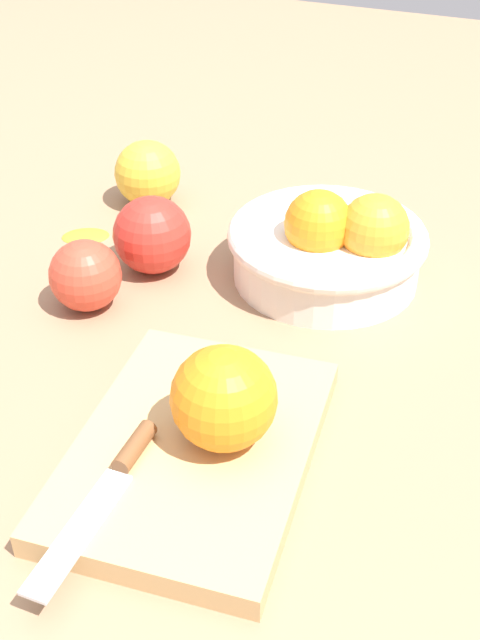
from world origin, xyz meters
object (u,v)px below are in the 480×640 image
Objects in this scene: orange_on_board at (224,398)px; knife at (112,481)px; apple_front_left at (152,235)px; apple_front_left_2 at (148,173)px; bowl at (330,245)px; cutting_board at (195,450)px; apple_front_left_3 at (85,276)px.

knife is at bearing -34.99° from orange_on_board.
apple_front_left is 0.15m from apple_front_left_2.
bowl is 0.27m from orange_on_board.
apple_front_left is at bearing 30.31° from apple_front_left_2.
apple_front_left_2 is (-0.07, -0.24, -0.00)m from bowl.
orange_on_board reaches higher than bowl.
knife is at bearing -27.07° from cutting_board.
bowl is at bearing 125.18° from apple_front_left_3.
cutting_board is 3.07× the size of orange_on_board.
bowl is 2.59× the size of apple_front_left_2.
apple_front_left is (-0.22, -0.18, -0.02)m from orange_on_board.
bowl is at bearing 172.60° from knife.
knife is 0.46m from apple_front_left_2.
apple_front_left_3 is (0.21, 0.05, -0.00)m from apple_front_left_2.
apple_front_left_2 reaches higher than knife.
apple_front_left is at bearing -145.56° from cutting_board.
orange_on_board is (-0.01, 0.02, 0.05)m from cutting_board.
cutting_board is at bearing -2.58° from bowl.
apple_front_left is at bearing -156.83° from knife.
bowl reaches higher than apple_front_left.
bowl is 0.25m from apple_front_left_2.
orange_on_board reaches higher than apple_front_left.
apple_front_left_3 is at bearing -123.45° from orange_on_board.
apple_front_left_2 is 0.22m from apple_front_left_3.
orange_on_board is at bearing 145.01° from knife.
apple_front_left_2 is (-0.42, -0.20, 0.01)m from knife.
bowl is 0.28m from cutting_board.
cutting_board is at bearing -60.74° from orange_on_board.
cutting_board is 3.14× the size of apple_front_left_2.
apple_front_left reaches higher than apple_front_left_2.
cutting_board is at bearing 152.93° from knife.
apple_front_left is (-0.29, -0.12, 0.01)m from knife.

